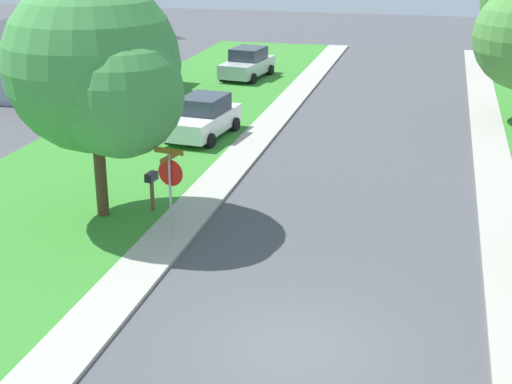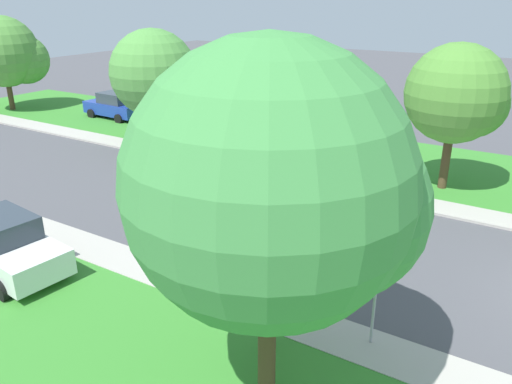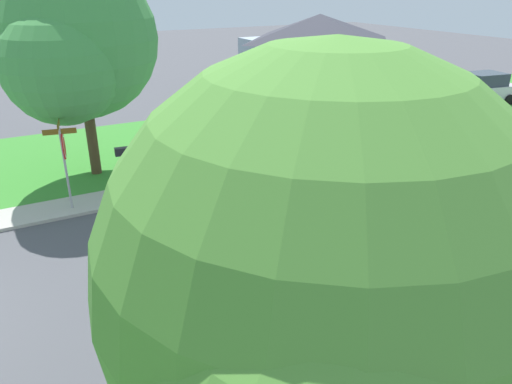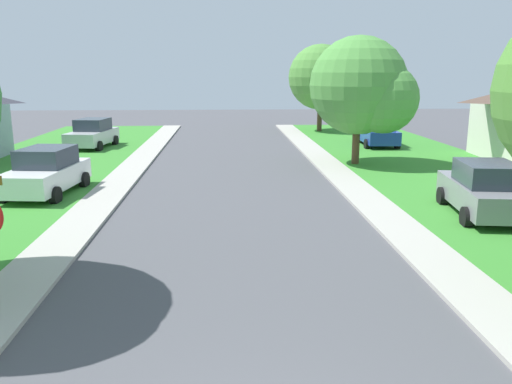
# 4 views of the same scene
# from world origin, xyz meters

# --- Properties ---
(sidewalk_east) EXTENTS (1.40, 56.00, 0.10)m
(sidewalk_east) POSITION_xyz_m (4.70, 12.00, 0.05)
(sidewalk_east) COLOR #ADA89E
(sidewalk_east) RESTS_ON ground
(lawn_east) EXTENTS (8.00, 56.00, 0.08)m
(lawn_east) POSITION_xyz_m (9.40, 12.00, 0.04)
(lawn_east) COLOR #38842D
(lawn_east) RESTS_ON ground
(sidewalk_west) EXTENTS (1.40, 56.00, 0.10)m
(sidewalk_west) POSITION_xyz_m (-4.70, 12.00, 0.05)
(sidewalk_west) COLOR #ADA89E
(sidewalk_west) RESTS_ON ground
(stop_sign_far_corner) EXTENTS (0.91, 0.91, 2.77)m
(stop_sign_far_corner) POSITION_xyz_m (-4.51, 4.70, 1.89)
(stop_sign_far_corner) COLOR #9E9EA3
(stop_sign_far_corner) RESTS_ON ground
(car_grey_kerbside_mid) EXTENTS (2.48, 4.51, 1.76)m
(car_grey_kerbside_mid) POSITION_xyz_m (7.75, 11.24, 0.87)
(car_grey_kerbside_mid) COLOR gray
(car_grey_kerbside_mid) RESTS_ON ground
(car_blue_driveway_right) EXTENTS (2.19, 4.38, 1.76)m
(car_blue_driveway_right) POSITION_xyz_m (8.95, 27.10, 0.87)
(car_blue_driveway_right) COLOR #1E389E
(car_blue_driveway_right) RESTS_ON ground
(car_white_far_down_street) EXTENTS (2.40, 4.47, 1.76)m
(car_white_far_down_street) POSITION_xyz_m (-6.90, 15.11, 0.87)
(car_white_far_down_street) COLOR white
(car_white_far_down_street) RESTS_ON ground
(tree_sidewalk_far) EXTENTS (5.16, 4.80, 6.49)m
(tree_sidewalk_far) POSITION_xyz_m (7.14, 35.10, 3.93)
(tree_sidewalk_far) COLOR #4C3823
(tree_sidewalk_far) RESTS_ON ground
(tree_corner_large) EXTENTS (4.29, 3.99, 6.08)m
(tree_corner_large) POSITION_xyz_m (7.16, 5.42, 3.95)
(tree_corner_large) COLOR #4C3823
(tree_corner_large) RESTS_ON ground
(tree_across_left) EXTENTS (4.99, 4.64, 6.16)m
(tree_across_left) POSITION_xyz_m (6.31, 20.59, 3.68)
(tree_across_left) COLOR #4C3823
(tree_across_left) RESTS_ON ground
(tree_across_right) EXTENTS (5.50, 5.12, 7.27)m
(tree_across_right) POSITION_xyz_m (-6.92, 5.75, 4.54)
(tree_across_right) COLOR #4C3823
(tree_across_right) RESTS_ON ground
(house_right_setback) EXTENTS (9.44, 8.31, 4.60)m
(house_right_setback) POSITION_xyz_m (17.22, 20.42, 2.38)
(house_right_setback) COLOR silver
(house_right_setback) RESTS_ON ground
(mailbox) EXTENTS (0.29, 0.50, 1.31)m
(mailbox) POSITION_xyz_m (-5.87, 6.65, 1.01)
(mailbox) COLOR brown
(mailbox) RESTS_ON ground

